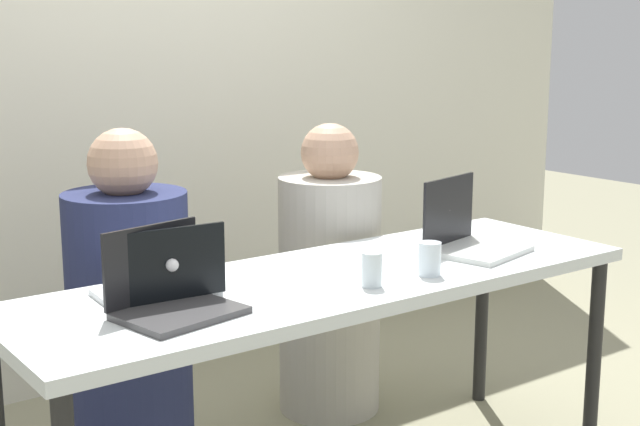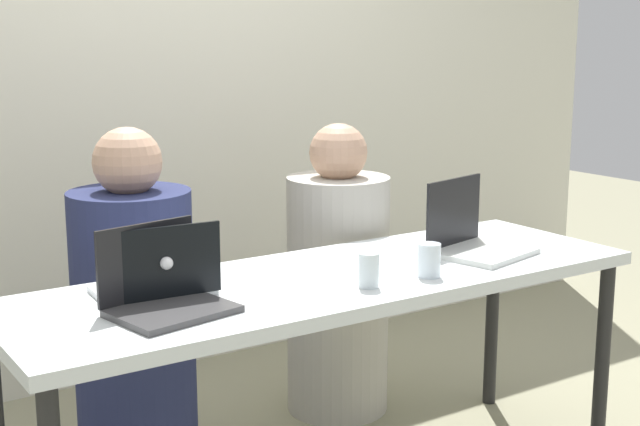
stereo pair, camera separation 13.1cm
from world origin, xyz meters
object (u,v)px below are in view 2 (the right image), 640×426
person_on_right (338,285)px  water_glass_right (429,262)px  person_on_left (134,319)px  laptop_front_left (163,293)px  laptop_front_right (473,238)px  laptop_back_left (157,281)px  water_glass_center (369,272)px

person_on_right → water_glass_right: size_ratio=11.01×
person_on_left → laptop_front_left: (-0.16, -0.62, 0.27)m
person_on_right → laptop_front_left: bearing=39.1°
laptop_front_right → person_on_right: bearing=88.6°
person_on_left → laptop_front_right: size_ratio=3.32×
person_on_right → laptop_back_left: person_on_right is taller
water_glass_center → water_glass_right: 0.22m
laptop_front_left → water_glass_right: (0.80, -0.13, -0.01)m
person_on_right → water_glass_right: person_on_right is taller
person_on_right → laptop_front_left: person_on_right is taller
laptop_front_right → water_glass_center: (-0.53, -0.13, -0.01)m
person_on_left → laptop_front_left: size_ratio=3.45×
person_on_right → water_glass_center: bearing=68.5°
water_glass_center → water_glass_right: water_glass_right is taller
laptop_back_left → water_glass_right: bearing=165.6°
laptop_front_left → water_glass_right: size_ratio=3.29×
person_on_left → water_glass_center: (0.43, -0.73, 0.26)m
person_on_left → laptop_front_left: person_on_left is taller
person_on_left → water_glass_right: person_on_left is taller
laptop_front_left → water_glass_center: 0.59m
laptop_front_left → person_on_right: bearing=21.4°
person_on_left → water_glass_center: 0.89m
laptop_back_left → laptop_front_left: bearing=77.8°
laptop_back_left → water_glass_right: 0.80m
water_glass_right → person_on_left: bearing=131.0°
person_on_right → laptop_front_right: 0.68m
person_on_left → water_glass_right: size_ratio=11.34×
laptop_front_left → water_glass_right: bearing=-19.7°
person_on_right → laptop_front_right: person_on_right is taller
person_on_right → water_glass_right: 0.81m
laptop_back_left → laptop_front_right: (1.07, -0.11, 0.01)m
person_on_right → laptop_front_left: (-0.98, -0.62, 0.28)m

